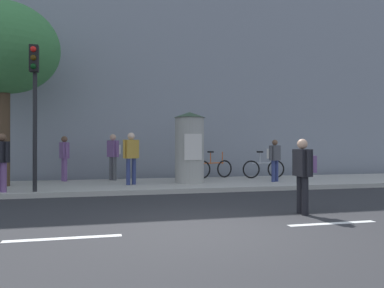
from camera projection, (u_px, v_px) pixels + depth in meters
The scene contains 15 objects.
ground_plane at pixel (210, 230), 6.58m from camera, with size 80.00×80.00×0.00m, color #2B2B2D.
sidewalk_curb at pixel (153, 185), 13.37m from camera, with size 36.00×4.00×0.15m, color #B2ADA3.
lane_markings at pixel (210, 230), 6.58m from camera, with size 25.80×0.16×0.01m.
building_backdrop at pixel (138, 65), 18.25m from camera, with size 36.00×5.00×10.64m, color gray.
traffic_light at pixel (34, 93), 10.80m from camera, with size 0.24×0.45×4.14m.
poster_column at pixel (190, 147), 13.53m from camera, with size 1.12×1.12×2.51m.
street_tree at pixel (5, 49), 12.39m from camera, with size 3.47×3.47×5.97m.
pedestrian_tallest at pixel (303, 169), 8.12m from camera, with size 0.40×0.65×1.61m.
pedestrian_in_light_jacket at pixel (274, 157), 13.94m from camera, with size 0.51×0.49×1.53m.
pedestrian_near_pole at pixel (113, 153), 14.49m from camera, with size 0.52×0.55×1.75m.
pedestrian_in_dark_shirt at pixel (2, 158), 10.76m from camera, with size 0.44×0.45×1.66m.
pedestrian_in_red_top at pixel (131, 154), 12.80m from camera, with size 0.57×0.44×1.75m.
pedestrian_with_backpack at pixel (64, 155), 14.11m from camera, with size 0.39×0.55×1.67m.
bicycle_leaning at pixel (264, 168), 15.40m from camera, with size 1.77×0.19×1.09m.
bicycle_upright at pixel (214, 168), 15.43m from camera, with size 1.72×0.55×1.09m.
Camera 1 is at (-1.89, -6.32, 1.46)m, focal length 35.72 mm.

